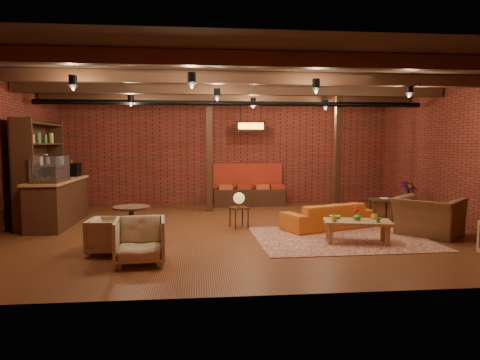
{
  "coord_description": "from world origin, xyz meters",
  "views": [
    {
      "loc": [
        -0.92,
        -9.07,
        1.88
      ],
      "look_at": [
        0.0,
        0.2,
        1.06
      ],
      "focal_mm": 32.0,
      "sensor_mm": 36.0,
      "label": 1
    }
  ],
  "objects": [
    {
      "name": "floor",
      "position": [
        0.0,
        0.0,
        0.0
      ],
      "size": [
        10.0,
        10.0,
        0.0
      ],
      "primitive_type": "plane",
      "color": "#381C0E",
      "rests_on": "ground"
    },
    {
      "name": "ceiling",
      "position": [
        0.0,
        0.0,
        3.2
      ],
      "size": [
        10.0,
        8.0,
        0.02
      ],
      "primitive_type": "cube",
      "color": "black",
      "rests_on": "wall_back"
    },
    {
      "name": "wall_back",
      "position": [
        0.0,
        4.0,
        1.6
      ],
      "size": [
        10.0,
        0.02,
        3.2
      ],
      "primitive_type": "cube",
      "color": "maroon",
      "rests_on": "ground"
    },
    {
      "name": "wall_front",
      "position": [
        0.0,
        -4.0,
        1.6
      ],
      "size": [
        10.0,
        0.02,
        3.2
      ],
      "primitive_type": "cube",
      "color": "maroon",
      "rests_on": "ground"
    },
    {
      "name": "wall_right",
      "position": [
        5.0,
        0.0,
        1.6
      ],
      "size": [
        0.02,
        8.0,
        3.2
      ],
      "primitive_type": "cube",
      "color": "maroon",
      "rests_on": "ground"
    },
    {
      "name": "ceiling_beams",
      "position": [
        0.0,
        0.0,
        3.08
      ],
      "size": [
        9.8,
        6.4,
        0.22
      ],
      "primitive_type": null,
      "color": "#331A11",
      "rests_on": "ceiling"
    },
    {
      "name": "ceiling_pipe",
      "position": [
        0.0,
        1.6,
        2.85
      ],
      "size": [
        9.6,
        0.12,
        0.12
      ],
      "primitive_type": "cylinder",
      "rotation": [
        0.0,
        1.57,
        0.0
      ],
      "color": "black",
      "rests_on": "ceiling"
    },
    {
      "name": "post_left",
      "position": [
        -0.6,
        2.6,
        1.6
      ],
      "size": [
        0.16,
        0.16,
        3.2
      ],
      "primitive_type": "cube",
      "color": "#331A11",
      "rests_on": "ground"
    },
    {
      "name": "post_right",
      "position": [
        2.8,
        2.0,
        1.6
      ],
      "size": [
        0.16,
        0.16,
        3.2
      ],
      "primitive_type": "cube",
      "color": "#331A11",
      "rests_on": "ground"
    },
    {
      "name": "service_counter",
      "position": [
        -4.1,
        1.0,
        0.8
      ],
      "size": [
        0.8,
        2.5,
        1.6
      ],
      "primitive_type": null,
      "color": "#331A11",
      "rests_on": "ground"
    },
    {
      "name": "plant_counter",
      "position": [
        -4.0,
        1.2,
        1.22
      ],
      "size": [
        0.35,
        0.39,
        0.3
      ],
      "primitive_type": "imported",
      "color": "#337F33",
      "rests_on": "service_counter"
    },
    {
      "name": "shelving_hutch",
      "position": [
        -4.5,
        1.1,
        1.2
      ],
      "size": [
        0.52,
        2.0,
        2.4
      ],
      "primitive_type": null,
      "color": "#331A11",
      "rests_on": "ground"
    },
    {
      "name": "banquette",
      "position": [
        0.6,
        3.55,
        0.5
      ],
      "size": [
        2.1,
        0.7,
        1.0
      ],
      "primitive_type": null,
      "color": "#A02A1A",
      "rests_on": "ground"
    },
    {
      "name": "service_sign",
      "position": [
        0.6,
        3.1,
        2.35
      ],
      "size": [
        0.86,
        0.06,
        0.3
      ],
      "primitive_type": "cube",
      "color": "orange",
      "rests_on": "ceiling"
    },
    {
      "name": "ceiling_spotlights",
      "position": [
        0.0,
        0.0,
        2.86
      ],
      "size": [
        6.4,
        4.4,
        0.28
      ],
      "primitive_type": null,
      "color": "black",
      "rests_on": "ceiling"
    },
    {
      "name": "rug",
      "position": [
        1.87,
        -1.04,
        0.01
      ],
      "size": [
        3.37,
        2.6,
        0.01
      ],
      "primitive_type": "cube",
      "rotation": [
        0.0,
        0.0,
        0.02
      ],
      "color": "maroon",
      "rests_on": "floor"
    },
    {
      "name": "sofa",
      "position": [
        1.87,
        -0.08,
        0.29
      ],
      "size": [
        2.1,
        1.41,
        0.57
      ],
      "primitive_type": "imported",
      "rotation": [
        0.0,
        0.0,
        3.51
      ],
      "color": "#C15B1A",
      "rests_on": "floor"
    },
    {
      "name": "coffee_table",
      "position": [
        2.05,
        -1.4,
        0.38
      ],
      "size": [
        1.33,
        0.86,
        0.67
      ],
      "rotation": [
        0.0,
        0.0,
        -0.22
      ],
      "color": "#9B6D48",
      "rests_on": "floor"
    },
    {
      "name": "side_table_lamp",
      "position": [
        -0.02,
        0.23,
        0.6
      ],
      "size": [
        0.48,
        0.48,
        0.79
      ],
      "rotation": [
        0.0,
        0.0,
        0.32
      ],
      "color": "#331A11",
      "rests_on": "floor"
    },
    {
      "name": "round_table_left",
      "position": [
        -2.14,
        -1.14,
        0.48
      ],
      "size": [
        0.68,
        0.68,
        0.71
      ],
      "color": "#331A11",
      "rests_on": "floor"
    },
    {
      "name": "armchair_a",
      "position": [
        -2.43,
        -1.73,
        0.34
      ],
      "size": [
        0.65,
        0.69,
        0.67
      ],
      "primitive_type": "imported",
      "rotation": [
        0.0,
        0.0,
        1.51
      ],
      "color": "beige",
      "rests_on": "floor"
    },
    {
      "name": "armchair_b",
      "position": [
        -1.82,
        -2.38,
        0.39
      ],
      "size": [
        0.82,
        0.77,
        0.79
      ],
      "primitive_type": "imported",
      "rotation": [
        0.0,
        0.0,
        0.08
      ],
      "color": "beige",
      "rests_on": "floor"
    },
    {
      "name": "armchair_right",
      "position": [
        3.73,
        -0.94,
        0.52
      ],
      "size": [
        1.37,
        1.4,
        1.04
      ],
      "primitive_type": "imported",
      "rotation": [
        0.0,
        0.0,
        2.3
      ],
      "color": "brown",
      "rests_on": "floor"
    },
    {
      "name": "side_table_book",
      "position": [
        3.4,
        0.58,
        0.51
      ],
      "size": [
        0.53,
        0.53,
        0.57
      ],
      "rotation": [
        0.0,
        0.0,
        -0.08
      ],
      "color": "#331A11",
      "rests_on": "floor"
    },
    {
      "name": "plant_tall",
      "position": [
        4.4,
        1.25,
        1.35
      ],
      "size": [
        1.93,
        1.93,
        2.7
      ],
      "primitive_type": "imported",
      "rotation": [
        0.0,
        0.0,
        0.34
      ],
      "color": "#4C7F4C",
      "rests_on": "floor"
    }
  ]
}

